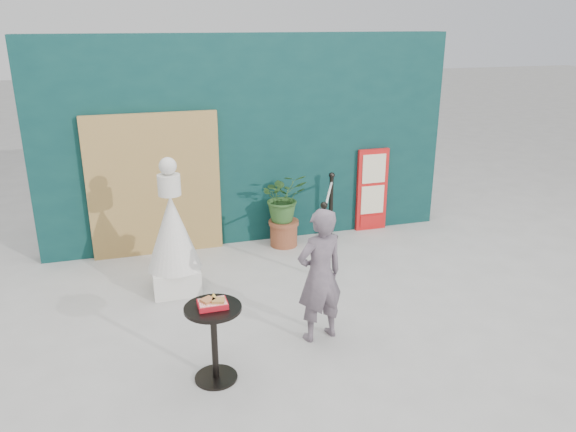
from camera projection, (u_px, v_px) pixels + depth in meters
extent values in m
plane|color=#ADAAA5|center=(321.00, 344.00, 5.80)|extent=(60.00, 60.00, 0.00)
cube|color=#0A2E2F|center=(249.00, 141.00, 8.15)|extent=(6.00, 0.30, 3.00)
cube|color=tan|center=(155.00, 186.00, 7.74)|extent=(1.80, 0.08, 2.00)
imported|color=slate|center=(320.00, 275.00, 5.69)|extent=(0.58, 0.44, 1.43)
cube|color=red|center=(372.00, 190.00, 8.77)|extent=(0.50, 0.06, 1.30)
cube|color=beige|center=(374.00, 169.00, 8.62)|extent=(0.38, 0.02, 0.45)
cube|color=beige|center=(372.00, 200.00, 8.79)|extent=(0.38, 0.02, 0.45)
cube|color=red|center=(371.00, 221.00, 8.91)|extent=(0.38, 0.02, 0.18)
cube|color=beige|center=(176.00, 278.00, 6.91)|extent=(0.56, 0.56, 0.31)
cone|color=silver|center=(173.00, 232.00, 6.71)|extent=(0.66, 0.66, 0.92)
cylinder|color=silver|center=(169.00, 185.00, 6.51)|extent=(0.27, 0.27, 0.25)
sphere|color=silver|center=(168.00, 166.00, 6.44)|extent=(0.20, 0.20, 0.20)
cylinder|color=black|center=(216.00, 377.00, 5.24)|extent=(0.40, 0.40, 0.02)
cylinder|color=black|center=(215.00, 345.00, 5.13)|extent=(0.06, 0.06, 0.72)
cylinder|color=black|center=(213.00, 308.00, 5.00)|extent=(0.52, 0.52, 0.03)
cube|color=red|center=(213.00, 304.00, 4.99)|extent=(0.26, 0.19, 0.05)
cube|color=red|center=(212.00, 302.00, 4.98)|extent=(0.24, 0.17, 0.00)
cube|color=#C78048|center=(208.00, 300.00, 4.97)|extent=(0.15, 0.14, 0.02)
cube|color=#BC8145|center=(218.00, 300.00, 4.97)|extent=(0.13, 0.13, 0.02)
cone|color=yellow|center=(214.00, 296.00, 5.02)|extent=(0.06, 0.06, 0.06)
cylinder|color=brown|center=(284.00, 235.00, 8.28)|extent=(0.40, 0.40, 0.33)
cylinder|color=#974831|center=(284.00, 222.00, 8.22)|extent=(0.44, 0.44, 0.06)
imported|color=#2D5625|center=(284.00, 197.00, 8.09)|extent=(0.66, 0.57, 0.73)
cylinder|color=black|center=(322.00, 277.00, 7.29)|extent=(0.24, 0.24, 0.02)
cylinder|color=black|center=(323.00, 243.00, 7.13)|extent=(0.06, 0.06, 0.96)
sphere|color=black|center=(324.00, 205.00, 6.96)|extent=(0.09, 0.09, 0.09)
cylinder|color=black|center=(330.00, 237.00, 8.62)|extent=(0.24, 0.24, 0.02)
cylinder|color=black|center=(331.00, 208.00, 8.47)|extent=(0.06, 0.06, 0.96)
sphere|color=black|center=(332.00, 175.00, 8.30)|extent=(0.09, 0.09, 0.09)
cylinder|color=silver|center=(328.00, 197.00, 7.67)|extent=(0.63, 1.31, 0.03)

